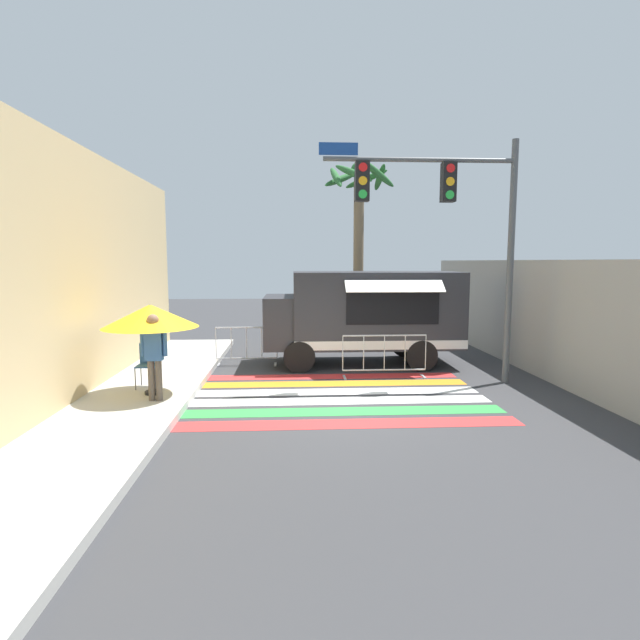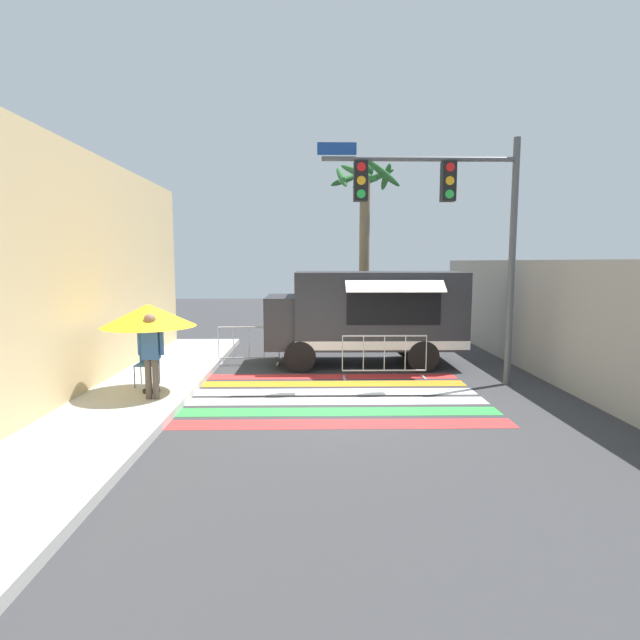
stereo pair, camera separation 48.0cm
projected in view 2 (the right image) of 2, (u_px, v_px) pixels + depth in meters
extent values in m
plane|color=#38383A|center=(338.00, 406.00, 10.26)|extent=(60.00, 60.00, 0.00)
cube|color=#B7B5AD|center=(75.00, 404.00, 10.16)|extent=(4.40, 16.00, 0.16)
cube|color=#DBBC84|center=(58.00, 275.00, 9.85)|extent=(0.25, 16.00, 5.39)
cube|color=#A39E93|center=(536.00, 317.00, 13.16)|extent=(0.20, 16.00, 3.00)
cube|color=red|center=(341.00, 424.00, 9.13)|extent=(6.40, 0.56, 0.01)
cube|color=green|center=(339.00, 412.00, 9.88)|extent=(6.40, 0.56, 0.01)
cube|color=white|center=(337.00, 401.00, 10.64)|extent=(6.40, 0.56, 0.01)
cube|color=white|center=(335.00, 392.00, 11.39)|extent=(6.40, 0.56, 0.01)
cube|color=orange|center=(333.00, 384.00, 12.15)|extent=(6.40, 0.56, 0.01)
cube|color=red|center=(332.00, 376.00, 12.90)|extent=(6.40, 0.56, 0.01)
cube|color=#2D2D33|center=(377.00, 309.00, 14.31)|extent=(4.69, 2.31, 2.12)
cube|color=#2D2D33|center=(296.00, 321.00, 14.31)|extent=(1.66, 2.13, 1.43)
cube|color=#1E232D|center=(269.00, 309.00, 14.25)|extent=(0.06, 1.85, 0.54)
cube|color=black|center=(394.00, 307.00, 13.13)|extent=(2.48, 0.03, 0.95)
cube|color=white|center=(395.00, 286.00, 12.87)|extent=(2.58, 0.43, 0.31)
cube|color=white|center=(383.00, 346.00, 13.26)|extent=(4.69, 0.01, 0.24)
cylinder|color=black|center=(300.00, 357.00, 13.35)|extent=(0.85, 0.22, 0.85)
cylinder|color=black|center=(301.00, 344.00, 15.47)|extent=(0.85, 0.22, 0.85)
cylinder|color=black|center=(423.00, 356.00, 13.41)|extent=(0.85, 0.22, 0.85)
cylinder|color=black|center=(408.00, 343.00, 15.52)|extent=(0.85, 0.22, 0.85)
cylinder|color=#515456|center=(512.00, 264.00, 11.79)|extent=(0.16, 0.16, 5.80)
cylinder|color=#515456|center=(419.00, 159.00, 11.46)|extent=(4.51, 0.11, 0.11)
cube|color=black|center=(448.00, 182.00, 11.51)|extent=(0.32, 0.28, 0.90)
cylinder|color=red|center=(450.00, 167.00, 11.33)|extent=(0.20, 0.02, 0.20)
cylinder|color=#F2A519|center=(450.00, 181.00, 11.37)|extent=(0.20, 0.02, 0.20)
cylinder|color=green|center=(450.00, 194.00, 11.40)|extent=(0.20, 0.02, 0.20)
cube|color=black|center=(361.00, 181.00, 11.47)|extent=(0.32, 0.28, 0.90)
cylinder|color=red|center=(361.00, 167.00, 11.30)|extent=(0.20, 0.02, 0.20)
cylinder|color=#F2A519|center=(361.00, 180.00, 11.33)|extent=(0.20, 0.02, 0.20)
cylinder|color=green|center=(361.00, 194.00, 11.37)|extent=(0.20, 0.02, 0.20)
cube|color=navy|center=(337.00, 149.00, 11.39)|extent=(0.90, 0.02, 0.28)
cylinder|color=black|center=(152.00, 391.00, 10.76)|extent=(0.36, 0.36, 0.06)
cylinder|color=#B2B2B7|center=(150.00, 348.00, 10.65)|extent=(0.04, 0.04, 1.91)
cone|color=yellow|center=(149.00, 315.00, 10.57)|extent=(1.98, 1.98, 0.48)
cylinder|color=#4C4C51|center=(135.00, 378.00, 11.05)|extent=(0.02, 0.02, 0.48)
cylinder|color=#4C4C51|center=(154.00, 378.00, 11.06)|extent=(0.02, 0.02, 0.48)
cylinder|color=#4C4C51|center=(141.00, 373.00, 11.47)|extent=(0.02, 0.02, 0.48)
cylinder|color=#4C4C51|center=(160.00, 373.00, 11.48)|extent=(0.02, 0.02, 0.48)
cube|color=#2D5999|center=(147.00, 364.00, 11.24)|extent=(0.45, 0.45, 0.03)
cube|color=#2D5999|center=(149.00, 352.00, 11.42)|extent=(0.45, 0.03, 0.46)
cylinder|color=brown|center=(148.00, 379.00, 10.19)|extent=(0.13, 0.13, 0.83)
cylinder|color=brown|center=(156.00, 379.00, 10.19)|extent=(0.13, 0.13, 0.83)
cube|color=#33598C|center=(151.00, 343.00, 10.11)|extent=(0.34, 0.20, 0.67)
cylinder|color=#33598C|center=(140.00, 341.00, 10.10)|extent=(0.09, 0.09, 0.57)
cylinder|color=#33598C|center=(161.00, 341.00, 10.11)|extent=(0.09, 0.09, 0.57)
sphere|color=#9E7051|center=(150.00, 319.00, 10.05)|extent=(0.23, 0.23, 0.23)
cylinder|color=#B7BABF|center=(385.00, 336.00, 12.61)|extent=(2.14, 0.04, 0.04)
cylinder|color=#B7BABF|center=(384.00, 370.00, 12.72)|extent=(2.14, 0.04, 0.04)
cylinder|color=#B7BABF|center=(342.00, 353.00, 12.65)|extent=(0.02, 0.02, 0.89)
cylinder|color=#B7BABF|center=(363.00, 353.00, 12.66)|extent=(0.02, 0.02, 0.89)
cylinder|color=#B7BABF|center=(384.00, 353.00, 12.67)|extent=(0.02, 0.02, 0.89)
cylinder|color=#B7BABF|center=(405.00, 353.00, 12.68)|extent=(0.02, 0.02, 0.89)
cylinder|color=#B7BABF|center=(426.00, 353.00, 12.69)|extent=(0.02, 0.02, 0.89)
cube|color=#B7BABF|center=(344.00, 378.00, 12.72)|extent=(0.06, 0.44, 0.03)
cube|color=#B7BABF|center=(424.00, 377.00, 12.76)|extent=(0.06, 0.44, 0.03)
cylinder|color=#B7BABF|center=(249.00, 327.00, 14.28)|extent=(1.74, 0.04, 0.04)
cylinder|color=#B7BABF|center=(249.00, 358.00, 14.39)|extent=(1.74, 0.04, 0.04)
cylinder|color=#B7BABF|center=(219.00, 343.00, 14.32)|extent=(0.02, 0.02, 0.89)
cylinder|color=#B7BABF|center=(234.00, 343.00, 14.33)|extent=(0.02, 0.02, 0.89)
cylinder|color=#B7BABF|center=(249.00, 342.00, 14.34)|extent=(0.02, 0.02, 0.89)
cylinder|color=#B7BABF|center=(264.00, 342.00, 14.34)|extent=(0.02, 0.02, 0.89)
cylinder|color=#B7BABF|center=(279.00, 342.00, 14.35)|extent=(0.02, 0.02, 0.89)
cube|color=#B7BABF|center=(221.00, 364.00, 14.40)|extent=(0.06, 0.44, 0.03)
cube|color=#B7BABF|center=(277.00, 364.00, 14.42)|extent=(0.06, 0.44, 0.03)
cylinder|color=#7A664C|center=(364.00, 260.00, 18.03)|extent=(0.37, 0.37, 6.04)
sphere|color=#2D6B33|center=(365.00, 170.00, 17.66)|extent=(0.60, 0.60, 0.60)
ellipsoid|color=#2D6B33|center=(386.00, 177.00, 17.74)|extent=(0.31, 1.46, 0.90)
ellipsoid|color=#2D6B33|center=(373.00, 179.00, 18.44)|extent=(1.62, 0.94, 0.76)
ellipsoid|color=#2D6B33|center=(348.00, 179.00, 18.35)|extent=(1.49, 1.31, 0.86)
ellipsoid|color=#2D6B33|center=(342.00, 177.00, 17.55)|extent=(0.47, 1.60, 1.06)
ellipsoid|color=#2D6B33|center=(359.00, 173.00, 17.03)|extent=(1.38, 0.77, 0.80)
ellipsoid|color=#2D6B33|center=(383.00, 173.00, 16.98)|extent=(1.54, 1.23, 0.96)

